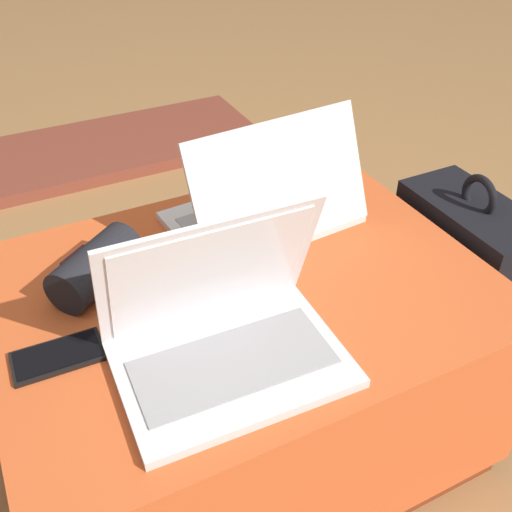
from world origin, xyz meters
The scene contains 8 objects.
ground_plane centered at (0.00, 0.00, 0.00)m, with size 14.00×14.00×0.00m, color #9E7042.
ottoman centered at (0.00, 0.00, 0.21)m, with size 0.87×0.66×0.43m.
laptop_near centered at (-0.10, -0.15, 0.48)m, with size 0.35×0.26×0.24m.
laptop_far centered at (0.13, 0.14, 0.47)m, with size 0.38×0.26×0.23m.
cell_phone centered at (-0.33, -0.04, 0.43)m, with size 0.14×0.08×0.01m.
backpack centered at (0.55, -0.01, 0.21)m, with size 0.21×0.31×0.51m.
wrist_brace centered at (-0.23, 0.11, 0.47)m, with size 0.19×0.17×0.08m.
fireplace_hearth centered at (0.00, 1.45, 0.02)m, with size 1.40×0.50×0.04m.
Camera 1 is at (-0.35, -0.75, 1.11)m, focal length 42.00 mm.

